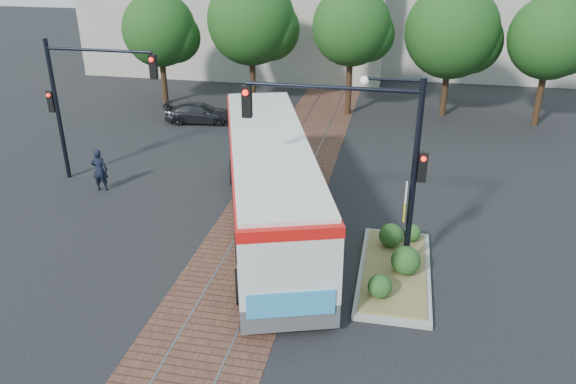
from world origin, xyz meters
name	(u,v)px	position (x,y,z in m)	size (l,w,h in m)	color
ground	(255,243)	(0.00, 0.00, 0.00)	(120.00, 120.00, 0.00)	black
trackbed	(280,195)	(0.00, 4.00, 0.01)	(3.60, 40.00, 0.02)	brown
tree_row	(347,29)	(1.21, 16.42, 4.85)	(26.40, 5.60, 7.67)	#382314
warehouses	(341,18)	(-0.53, 28.75, 3.81)	(40.00, 13.00, 8.00)	#ADA899
city_bus	(270,179)	(0.23, 1.38, 1.88)	(6.48, 12.81, 3.38)	#4D4D4F
traffic_island	(396,264)	(4.82, -0.90, 0.33)	(2.20, 5.20, 1.13)	gray
signal_pole_main	(373,146)	(3.86, -0.81, 4.16)	(5.49, 0.46, 6.00)	black
signal_pole_left	(79,92)	(-8.37, 4.00, 3.86)	(4.99, 0.34, 6.00)	black
officer	(100,170)	(-7.39, 3.05, 0.89)	(0.65, 0.43, 1.79)	black
parked_car	(199,113)	(-6.53, 12.63, 0.56)	(1.57, 3.86, 1.12)	black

